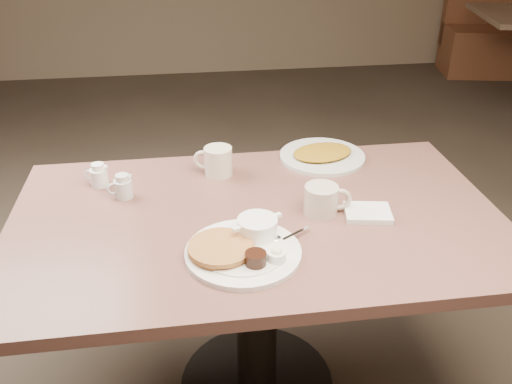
{
  "coord_description": "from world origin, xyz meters",
  "views": [
    {
      "loc": [
        -0.2,
        -1.39,
        1.62
      ],
      "look_at": [
        0.0,
        0.02,
        0.82
      ],
      "focal_mm": 37.94,
      "sensor_mm": 36.0,
      "label": 1
    }
  ],
  "objects": [
    {
      "name": "creamer_left",
      "position": [
        -0.41,
        0.17,
        0.79
      ],
      "size": [
        0.09,
        0.07,
        0.08
      ],
      "color": "silver",
      "rests_on": "diner_table"
    },
    {
      "name": "hash_plate",
      "position": [
        0.3,
        0.36,
        0.76
      ],
      "size": [
        0.39,
        0.39,
        0.04
      ],
      "color": "silver",
      "rests_on": "diner_table"
    },
    {
      "name": "napkin",
      "position": [
        0.33,
        -0.05,
        0.76
      ],
      "size": [
        0.16,
        0.13,
        0.02
      ],
      "color": "white",
      "rests_on": "diner_table"
    },
    {
      "name": "main_plate",
      "position": [
        -0.06,
        -0.19,
        0.77
      ],
      "size": [
        0.42,
        0.42,
        0.07
      ],
      "color": "white",
      "rests_on": "diner_table"
    },
    {
      "name": "coffee_mug_near",
      "position": [
        0.2,
        -0.01,
        0.8
      ],
      "size": [
        0.15,
        0.11,
        0.09
      ],
      "color": "beige",
      "rests_on": "diner_table"
    },
    {
      "name": "diner_table",
      "position": [
        0.0,
        0.0,
        0.58
      ],
      "size": [
        1.5,
        0.9,
        0.75
      ],
      "color": "#84564C",
      "rests_on": "ground"
    },
    {
      "name": "creamer_right",
      "position": [
        -0.5,
        0.26,
        0.79
      ],
      "size": [
        0.09,
        0.07,
        0.08
      ],
      "color": "white",
      "rests_on": "diner_table"
    },
    {
      "name": "coffee_mug_far",
      "position": [
        -0.1,
        0.29,
        0.8
      ],
      "size": [
        0.15,
        0.12,
        0.1
      ],
      "color": "beige",
      "rests_on": "diner_table"
    }
  ]
}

